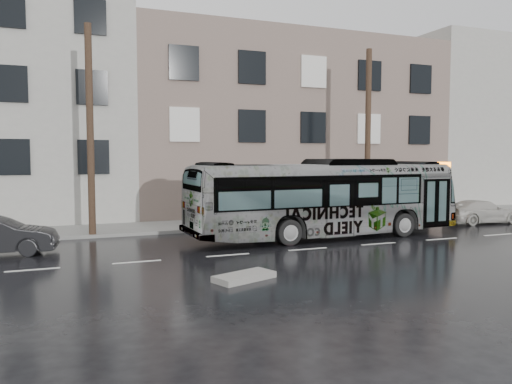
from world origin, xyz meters
TOP-DOWN VIEW (x-y plane):
  - ground at (0.00, 0.00)m, footprint 120.00×120.00m
  - sidewalk at (0.00, 4.90)m, footprint 90.00×3.60m
  - building_taupe at (5.00, 12.70)m, footprint 20.00×12.00m
  - building_filler at (24.00, 12.70)m, footprint 18.00×12.00m
  - utility_pole_front at (6.50, 3.30)m, footprint 0.30×0.30m
  - utility_pole_rear at (-7.50, 3.30)m, footprint 0.30×0.30m
  - sign_post at (7.60, 3.30)m, footprint 0.06×0.06m
  - bus at (1.99, -0.21)m, footprint 12.36×3.27m
  - white_sedan at (11.96, 0.79)m, footprint 4.31×2.01m
  - slush_pile at (-3.87, -6.08)m, footprint 1.97×1.38m

SIDE VIEW (x-z plane):
  - ground at x=0.00m, z-range 0.00..0.00m
  - sidewalk at x=0.00m, z-range 0.00..0.15m
  - slush_pile at x=-3.87m, z-range 0.00..0.18m
  - white_sedan at x=11.96m, z-range 0.00..1.22m
  - sign_post at x=7.60m, z-range 0.15..2.55m
  - bus at x=1.99m, z-range 0.00..3.42m
  - utility_pole_front at x=6.50m, z-range 0.15..9.15m
  - utility_pole_rear at x=-7.50m, z-range 0.15..9.15m
  - building_taupe at x=5.00m, z-range 0.00..11.00m
  - building_filler at x=24.00m, z-range 0.00..12.00m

